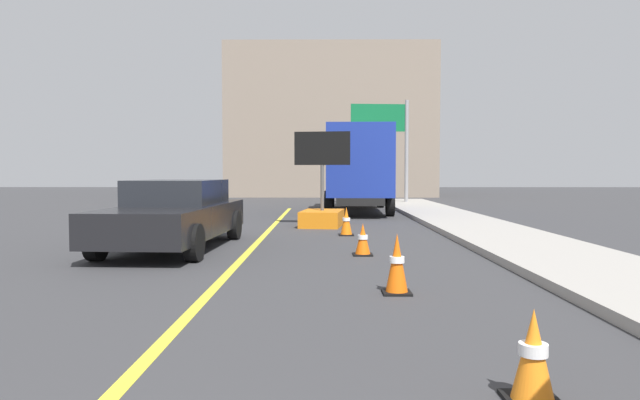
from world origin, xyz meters
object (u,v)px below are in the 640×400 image
(box_truck, at_px, (358,167))
(traffic_cone_curbside, at_px, (346,222))
(traffic_cone_near_sign, at_px, (533,357))
(arrow_board_trailer, at_px, (322,209))
(traffic_cone_far_lane, at_px, (363,240))
(highway_guide_sign, at_px, (391,133))
(traffic_cone_mid_lane, at_px, (397,264))
(pickup_car, at_px, (176,214))

(box_truck, bearing_deg, traffic_cone_curbside, -95.35)
(box_truck, bearing_deg, traffic_cone_near_sign, -89.83)
(arrow_board_trailer, relative_size, traffic_cone_far_lane, 4.54)
(highway_guide_sign, distance_m, traffic_cone_curbside, 13.93)
(box_truck, distance_m, traffic_cone_mid_lane, 14.93)
(traffic_cone_far_lane, bearing_deg, traffic_cone_mid_lane, -86.54)
(arrow_board_trailer, relative_size, traffic_cone_mid_lane, 3.53)
(traffic_cone_near_sign, distance_m, traffic_cone_far_lane, 6.70)
(traffic_cone_far_lane, relative_size, traffic_cone_curbside, 0.86)
(arrow_board_trailer, height_order, pickup_car, arrow_board_trailer)
(arrow_board_trailer, xyz_separation_m, traffic_cone_near_sign, (1.42, -12.38, -0.17))
(highway_guide_sign, xyz_separation_m, traffic_cone_far_lane, (-2.48, -16.63, -3.13))
(highway_guide_sign, relative_size, traffic_cone_near_sign, 7.89)
(box_truck, bearing_deg, highway_guide_sign, 69.66)
(traffic_cone_far_lane, bearing_deg, traffic_cone_curbside, 92.95)
(pickup_car, distance_m, traffic_cone_near_sign, 8.80)
(pickup_car, xyz_separation_m, traffic_cone_mid_lane, (3.92, -4.26, -0.32))
(box_truck, xyz_separation_m, traffic_cone_near_sign, (0.06, -18.23, -1.44))
(arrow_board_trailer, bearing_deg, traffic_cone_mid_lane, -83.90)
(box_truck, xyz_separation_m, pickup_car, (-4.32, -10.60, -1.05))
(traffic_cone_mid_lane, distance_m, traffic_cone_far_lane, 3.30)
(box_truck, distance_m, traffic_cone_near_sign, 18.29)
(arrow_board_trailer, distance_m, box_truck, 6.14)
(highway_guide_sign, xyz_separation_m, traffic_cone_mid_lane, (-2.28, -19.92, -3.05))
(arrow_board_trailer, xyz_separation_m, box_truck, (1.37, 5.85, 1.27))
(pickup_car, bearing_deg, traffic_cone_curbside, 33.37)
(box_truck, height_order, pickup_car, box_truck)
(box_truck, distance_m, traffic_cone_curbside, 8.42)
(highway_guide_sign, bearing_deg, traffic_cone_far_lane, -98.48)
(highway_guide_sign, bearing_deg, traffic_cone_near_sign, -94.47)
(highway_guide_sign, xyz_separation_m, traffic_cone_near_sign, (-1.82, -23.29, -3.11))
(arrow_board_trailer, relative_size, traffic_cone_curbside, 3.88)
(traffic_cone_mid_lane, height_order, traffic_cone_curbside, traffic_cone_mid_lane)
(highway_guide_sign, xyz_separation_m, traffic_cone_curbside, (-2.65, -13.33, -3.08))
(box_truck, height_order, traffic_cone_curbside, box_truck)
(box_truck, height_order, traffic_cone_mid_lane, box_truck)
(traffic_cone_mid_lane, relative_size, traffic_cone_curbside, 1.10)
(pickup_car, height_order, traffic_cone_far_lane, pickup_car)
(box_truck, distance_m, highway_guide_sign, 5.65)
(arrow_board_trailer, bearing_deg, box_truck, 76.84)
(pickup_car, distance_m, traffic_cone_curbside, 4.26)
(box_truck, relative_size, traffic_cone_curbside, 11.20)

